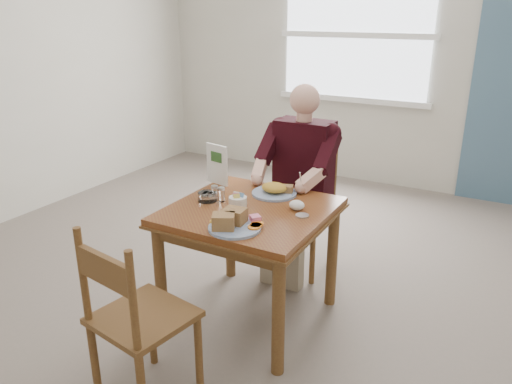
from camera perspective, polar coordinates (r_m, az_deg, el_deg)
The scene contains 16 objects.
floor at distance 3.31m, azimuth -0.62°, elevation -13.93°, with size 6.00×6.00×0.00m, color slate.
wall_back at distance 5.57m, azimuth 15.31°, elevation 14.77°, with size 5.50×5.50×0.00m, color beige.
lemon_wedge at distance 2.73m, azimuth -4.75°, elevation -3.47°, with size 0.06×0.04×0.03m, color yellow.
napkin at distance 2.93m, azimuth 4.68°, elevation -1.50°, with size 0.09×0.08×0.06m, color white.
metal_dish at distance 2.84m, azimuth 5.30°, elevation -2.70°, with size 0.08×0.08×0.01m, color silver.
window at distance 5.64m, azimuth 11.32°, elevation 17.18°, with size 1.72×0.04×1.42m.
table at distance 3.00m, azimuth -0.67°, elevation -3.78°, with size 0.92×0.92×0.75m.
chair_far at distance 3.72m, azimuth 5.43°, elevation -1.67°, with size 0.42×0.42×0.95m.
chair_near at distance 2.50m, azimuth -13.60°, elevation -13.96°, with size 0.48×0.48×0.95m.
diner at distance 3.53m, azimuth 5.02°, elevation 2.87°, with size 0.53×0.56×1.39m.
near_plate at distance 2.67m, azimuth -2.66°, elevation -3.48°, with size 0.36×0.36×0.10m.
far_plate at distance 3.16m, azimuth 2.21°, elevation 0.22°, with size 0.36×0.36×0.08m.
caddy at distance 2.98m, azimuth -2.09°, elevation -1.06°, with size 0.12×0.12×0.08m.
shakers at distance 3.06m, azimuth -4.36°, elevation -0.16°, with size 0.10×0.05×0.09m.
creamer at distance 3.07m, azimuth -5.58°, elevation -0.52°, with size 0.16×0.16×0.05m.
menu at distance 3.33m, azimuth -4.47°, elevation 3.19°, with size 0.18×0.05×0.27m.
Camera 1 is at (1.36, -2.38, 1.86)m, focal length 35.00 mm.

